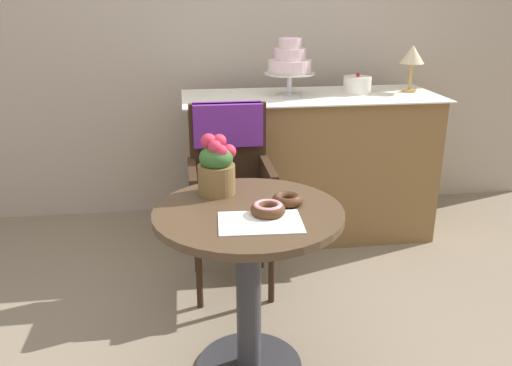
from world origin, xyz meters
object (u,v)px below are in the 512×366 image
(tiered_cake_stand, at_px, (290,63))
(table_lamp, at_px, (412,56))
(cafe_table, at_px, (249,260))
(flower_vase, at_px, (216,166))
(donut_front, at_px, (268,209))
(wicker_chair, at_px, (229,167))
(donut_mid, at_px, (287,199))
(round_layer_cake, at_px, (357,85))

(tiered_cake_stand, distance_m, table_lamp, 0.78)
(cafe_table, relative_size, flower_vase, 2.94)
(flower_vase, distance_m, tiered_cake_stand, 1.25)
(donut_front, height_order, table_lamp, table_lamp)
(wicker_chair, xyz_separation_m, tiered_cake_stand, (0.42, 0.53, 0.46))
(cafe_table, height_order, flower_vase, flower_vase)
(cafe_table, distance_m, wicker_chair, 0.78)
(donut_mid, xyz_separation_m, round_layer_cake, (0.69, 1.31, 0.21))
(table_lamp, bearing_deg, donut_front, -128.74)
(flower_vase, bearing_deg, tiered_cake_stand, 65.06)
(donut_mid, bearing_deg, flower_vase, 148.87)
(cafe_table, xyz_separation_m, tiered_cake_stand, (0.41, 1.30, 0.59))
(round_layer_cake, bearing_deg, donut_mid, -117.90)
(flower_vase, relative_size, round_layer_cake, 1.43)
(donut_front, bearing_deg, tiered_cake_stand, 75.69)
(wicker_chair, xyz_separation_m, donut_mid, (0.16, -0.73, 0.10))
(cafe_table, xyz_separation_m, wicker_chair, (-0.00, 0.77, 0.13))
(wicker_chair, relative_size, donut_front, 7.43)
(tiered_cake_stand, bearing_deg, wicker_chair, -127.98)
(donut_front, height_order, flower_vase, flower_vase)
(donut_front, distance_m, round_layer_cake, 1.62)
(flower_vase, bearing_deg, donut_front, -56.14)
(donut_front, distance_m, flower_vase, 0.32)
(flower_vase, xyz_separation_m, tiered_cake_stand, (0.52, 1.11, 0.26))
(wicker_chair, distance_m, round_layer_cake, 1.07)
(donut_mid, relative_size, round_layer_cake, 0.69)
(wicker_chair, bearing_deg, table_lamp, 24.69)
(cafe_table, height_order, tiered_cake_stand, tiered_cake_stand)
(cafe_table, relative_size, table_lamp, 2.53)
(cafe_table, bearing_deg, donut_mid, 12.77)
(donut_front, xyz_separation_m, round_layer_cake, (0.78, 1.40, 0.21))
(donut_front, distance_m, donut_mid, 0.13)
(tiered_cake_stand, bearing_deg, table_lamp, 2.91)
(tiered_cake_stand, xyz_separation_m, table_lamp, (0.78, 0.04, 0.02))
(donut_mid, distance_m, table_lamp, 1.70)
(cafe_table, xyz_separation_m, table_lamp, (1.19, 1.34, 0.61))
(cafe_table, height_order, table_lamp, table_lamp)
(flower_vase, bearing_deg, donut_mid, -31.13)
(wicker_chair, bearing_deg, cafe_table, -90.64)
(cafe_table, distance_m, donut_front, 0.25)
(table_lamp, bearing_deg, wicker_chair, -154.34)
(wicker_chair, height_order, donut_mid, wicker_chair)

